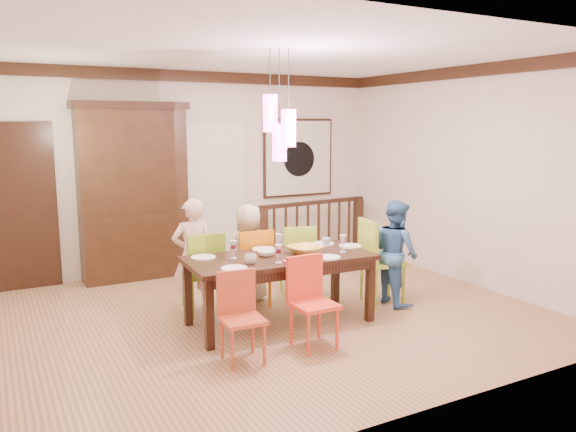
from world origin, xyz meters
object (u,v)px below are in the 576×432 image
dining_table (280,264)px  balustrade (313,230)px  china_hutch (133,191)px  person_end_right (396,252)px  person_far_mid (249,253)px  person_far_left (193,255)px  chair_far_left (202,266)px  chair_end_right (383,255)px

dining_table → balustrade: balustrade is taller
china_hutch → person_end_right: (2.47, -2.64, -0.59)m
person_far_mid → person_end_right: size_ratio=0.95×
person_far_left → person_far_mid: (0.71, 0.01, -0.06)m
dining_table → chair_far_left: bearing=133.3°
chair_far_left → chair_end_right: (2.05, -0.67, 0.04)m
chair_far_left → china_hutch: (-0.30, 1.87, 0.68)m
dining_table → china_hutch: size_ratio=0.83×
person_far_left → person_end_right: size_ratio=1.04×
balustrade → person_end_right: (-0.23, -2.30, 0.13)m
china_hutch → person_far_mid: size_ratio=2.04×
balustrade → chair_far_left: bearing=-153.3°
chair_end_right → person_end_right: size_ratio=0.81×
chair_far_left → balustrade: size_ratio=0.48×
china_hutch → person_far_left: china_hutch is taller
chair_far_left → person_far_left: (-0.05, 0.14, 0.11)m
person_far_mid → chair_end_right: bearing=153.5°
person_far_mid → person_end_right: 1.77m
person_far_mid → person_end_right: (1.51, -0.92, 0.03)m
dining_table → china_hutch: (-0.93, 2.60, 0.56)m
chair_end_right → balustrade: chair_end_right is taller
chair_end_right → balustrade: 2.22m
balustrade → person_end_right: 2.31m
person_far_mid → chair_far_left: bearing=16.6°
china_hutch → person_end_right: 3.67m
person_far_left → china_hutch: bearing=-77.8°
chair_far_left → person_end_right: size_ratio=0.75×
china_hutch → balustrade: size_ratio=1.22×
person_far_left → chair_far_left: bearing=114.8°
chair_end_right → china_hutch: bearing=52.9°
balustrade → person_far_mid: bearing=-147.5°
dining_table → person_end_right: (1.54, -0.05, -0.03)m
balustrade → person_far_left: 2.81m
chair_end_right → person_end_right: 0.16m
dining_table → person_end_right: 1.54m
chair_far_left → person_far_left: size_ratio=0.73×
chair_far_left → person_end_right: person_end_right is taller
chair_far_left → person_end_right: (2.16, -0.77, 0.09)m
chair_end_right → person_far_left: person_far_left is taller
dining_table → person_far_left: (-0.68, 0.87, -0.01)m
chair_far_left → china_hutch: bearing=-79.4°
dining_table → china_hutch: 2.81m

